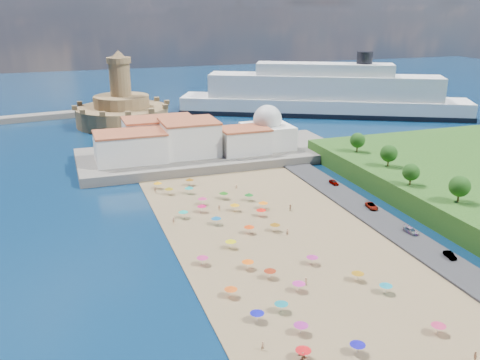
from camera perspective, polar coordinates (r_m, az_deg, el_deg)
name	(u,v)px	position (r m, az deg, el deg)	size (l,w,h in m)	color
ground	(260,250)	(118.27, 2.13, -7.52)	(700.00, 700.00, 0.00)	#071938
terrace	(211,155)	(185.73, -3.08, 2.72)	(90.00, 36.00, 3.00)	#59544C
jetty	(133,138)	(214.79, -11.36, 4.46)	(18.00, 70.00, 2.40)	#59544C
waterfront_buildings	(173,139)	(181.71, -7.14, 4.32)	(57.00, 29.00, 11.00)	silver
domed_building	(267,131)	(188.33, 2.93, 5.29)	(16.00, 16.00, 15.00)	silver
fortress	(122,110)	(242.76, -12.46, 7.31)	(40.00, 40.00, 32.40)	#96784B
cruise_ship	(323,96)	(261.78, 8.88, 8.79)	(131.76, 80.38, 30.01)	black
beach_parasols	(276,269)	(106.20, 3.89, -9.45)	(32.43, 114.96, 2.20)	gray
beachgoers	(257,248)	(116.81, 1.87, -7.24)	(32.69, 99.90, 1.87)	tan
parked_cars	(400,224)	(133.91, 16.72, -4.50)	(2.93, 80.02, 1.32)	gray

